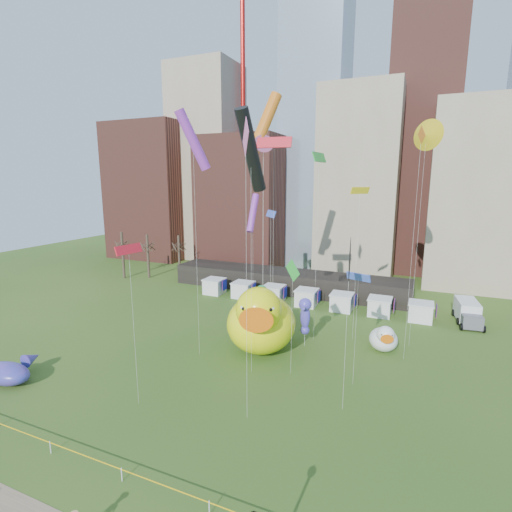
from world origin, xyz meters
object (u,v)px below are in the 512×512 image
at_px(whale_inflatable, 8,372).
at_px(box_truck, 468,312).
at_px(big_duck, 261,320).
at_px(seahorse_purple, 305,313).
at_px(seahorse_green, 262,300).
at_px(small_duck, 384,338).

distance_m(whale_inflatable, box_truck, 50.71).
bearing_deg(box_truck, whale_inflatable, -146.04).
relative_size(big_duck, whale_inflatable, 1.73).
height_order(seahorse_purple, whale_inflatable, seahorse_purple).
distance_m(big_duck, whale_inflatable, 23.39).
xyz_separation_m(seahorse_green, seahorse_purple, (4.53, 1.03, -1.22)).
bearing_deg(small_duck, seahorse_green, -179.75).
distance_m(big_duck, box_truck, 27.55).
distance_m(big_duck, small_duck, 13.06).
relative_size(seahorse_green, whale_inflatable, 1.06).
bearing_deg(seahorse_purple, whale_inflatable, -144.80).
bearing_deg(whale_inflatable, big_duck, 36.09).
bearing_deg(seahorse_purple, big_duck, -143.06).
height_order(seahorse_green, whale_inflatable, seahorse_green).
distance_m(small_duck, box_truck, 15.60).
bearing_deg(seahorse_green, box_truck, 56.52).
xyz_separation_m(seahorse_green, box_truck, (21.35, 15.97, -3.56)).
relative_size(big_duck, box_truck, 1.63).
relative_size(seahorse_green, seahorse_purple, 1.22).
distance_m(seahorse_purple, whale_inflatable, 28.35).
bearing_deg(seahorse_purple, box_truck, 37.81).
bearing_deg(seahorse_green, seahorse_purple, 32.53).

